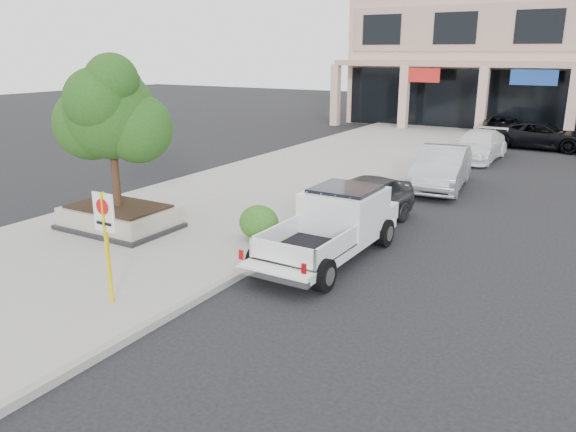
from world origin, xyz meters
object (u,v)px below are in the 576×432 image
object	(u,v)px
lot_car_d	(542,136)
curb_car_c	(478,146)
planter	(119,217)
curb_car_d	(501,129)
planter_tree	(118,114)
curb_car_a	(361,202)
curb_car_b	(441,168)
pickup_truck	(327,227)
no_parking_sign	(106,233)

from	to	relation	value
lot_car_d	curb_car_c	bearing A→B (deg)	158.41
planter	curb_car_d	distance (m)	24.43
curb_car_c	planter_tree	bearing A→B (deg)	-107.93
curb_car_a	curb_car_b	bearing A→B (deg)	89.85
curb_car_c	curb_car_d	bearing A→B (deg)	93.77
lot_car_d	curb_car_d	bearing A→B (deg)	56.72
curb_car_c	pickup_truck	bearing A→B (deg)	-88.39
planter_tree	curb_car_d	bearing A→B (deg)	75.88
curb_car_a	curb_car_b	size ratio (longest dim) A/B	0.91
planter	curb_car_c	world-z (taller)	curb_car_c
pickup_truck	curb_car_d	bearing A→B (deg)	90.90
planter_tree	curb_car_c	world-z (taller)	planter_tree
planter_tree	curb_car_d	size ratio (longest dim) A/B	0.79
pickup_truck	curb_car_d	world-z (taller)	pickup_truck
lot_car_d	pickup_truck	bearing A→B (deg)	175.63
planter_tree	curb_car_a	bearing A→B (deg)	35.24
planter_tree	pickup_truck	distance (m)	6.58
curb_car_a	no_parking_sign	bearing A→B (deg)	-99.01
curb_car_b	curb_car_c	size ratio (longest dim) A/B	1.00
no_parking_sign	curb_car_b	world-z (taller)	no_parking_sign
pickup_truck	curb_car_a	world-z (taller)	pickup_truck
curb_car_d	planter	bearing A→B (deg)	-111.89
curb_car_b	lot_car_d	bearing A→B (deg)	73.32
planter	curb_car_a	bearing A→B (deg)	35.64
planter_tree	curb_car_a	distance (m)	7.35
pickup_truck	planter	bearing A→B (deg)	-168.76
lot_car_d	planter_tree	bearing A→B (deg)	161.17
planter	curb_car_a	distance (m)	7.06
planter_tree	curb_car_b	bearing A→B (deg)	57.98
no_parking_sign	lot_car_d	xyz separation A→B (m)	(4.81, 25.60, -0.93)
no_parking_sign	curb_car_c	distance (m)	20.74
planter	pickup_truck	world-z (taller)	pickup_truck
pickup_truck	curb_car_b	size ratio (longest dim) A/B	1.11
curb_car_b	curb_car_c	xyz separation A→B (m)	(-0.15, 6.75, -0.10)
curb_car_c	curb_car_d	size ratio (longest dim) A/B	0.95
no_parking_sign	curb_car_d	bearing A→B (deg)	84.96
pickup_truck	lot_car_d	xyz separation A→B (m)	(2.35, 20.83, -0.14)
curb_car_a	curb_car_d	xyz separation A→B (m)	(0.32, 19.56, -0.05)
curb_car_a	curb_car_d	distance (m)	19.56
pickup_truck	curb_car_b	xyz separation A→B (m)	(0.29, 9.03, -0.05)
curb_car_d	pickup_truck	bearing A→B (deg)	-97.40
curb_car_a	curb_car_b	world-z (taller)	curb_car_b
curb_car_b	planter	bearing A→B (deg)	-128.93
planter_tree	curb_car_d	distance (m)	24.40
no_parking_sign	curb_car_b	size ratio (longest dim) A/B	0.48
pickup_truck	curb_car_b	bearing A→B (deg)	88.94
planter	curb_car_b	world-z (taller)	curb_car_b
curb_car_a	curb_car_d	size ratio (longest dim) A/B	0.87
pickup_truck	curb_car_d	xyz separation A→B (m)	(-0.06, 22.53, -0.14)
pickup_truck	curb_car_a	xyz separation A→B (m)	(-0.38, 2.98, -0.09)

